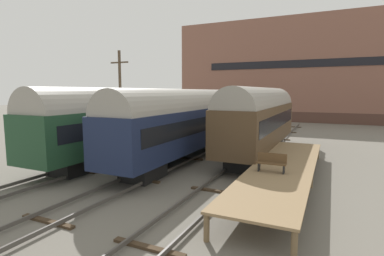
# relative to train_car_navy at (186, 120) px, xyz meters

# --- Properties ---
(ground_plane) EXTENTS (200.00, 200.00, 0.00)m
(ground_plane) POSITION_rel_train_car_navy_xyz_m (0.00, -2.93, -2.91)
(ground_plane) COLOR #6B665B
(track_left) EXTENTS (2.60, 60.00, 0.26)m
(track_left) POSITION_rel_train_car_navy_xyz_m (-4.55, -2.93, -2.77)
(track_left) COLOR #4C4742
(track_left) RESTS_ON ground
(track_middle) EXTENTS (2.60, 60.00, 0.26)m
(track_middle) POSITION_rel_train_car_navy_xyz_m (0.00, -2.93, -2.77)
(track_middle) COLOR #4C4742
(track_middle) RESTS_ON ground
(track_right) EXTENTS (2.60, 60.00, 0.26)m
(track_right) POSITION_rel_train_car_navy_xyz_m (4.55, -2.93, -2.77)
(track_right) COLOR #4C4742
(track_right) RESTS_ON ground
(train_car_navy) EXTENTS (2.99, 17.03, 5.13)m
(train_car_navy) POSITION_rel_train_car_navy_xyz_m (0.00, 0.00, 0.00)
(train_car_navy) COLOR black
(train_car_navy) RESTS_ON ground
(train_car_brown) EXTENTS (2.95, 15.09, 5.28)m
(train_car_brown) POSITION_rel_train_car_navy_xyz_m (4.55, 3.81, 0.09)
(train_car_brown) COLOR black
(train_car_brown) RESTS_ON ground
(train_car_green) EXTENTS (3.14, 17.28, 5.23)m
(train_car_green) POSITION_rel_train_car_navy_xyz_m (-4.55, -0.80, 0.04)
(train_car_green) COLOR black
(train_car_green) RESTS_ON ground
(station_platform) EXTENTS (3.07, 15.19, 1.06)m
(station_platform) POSITION_rel_train_car_navy_xyz_m (7.40, -3.23, -1.93)
(station_platform) COLOR #8C704C
(station_platform) RESTS_ON ground
(bench) EXTENTS (1.40, 0.40, 0.91)m
(bench) POSITION_rel_train_car_navy_xyz_m (7.04, -4.85, -1.37)
(bench) COLOR brown
(bench) RESTS_ON station_platform
(person_worker) EXTENTS (0.32, 0.32, 1.85)m
(person_worker) POSITION_rel_train_car_navy_xyz_m (-2.08, -5.03, -1.79)
(person_worker) COLOR #282833
(person_worker) RESTS_ON ground
(utility_pole) EXTENTS (1.80, 0.24, 8.47)m
(utility_pole) POSITION_rel_train_car_navy_xyz_m (-7.27, 1.73, 1.48)
(utility_pole) COLOR #473828
(utility_pole) RESTS_ON ground
(warehouse_building) EXTENTS (39.92, 12.53, 16.95)m
(warehouse_building) POSITION_rel_train_car_navy_xyz_m (3.60, 37.59, 5.56)
(warehouse_building) COLOR #4F342A
(warehouse_building) RESTS_ON ground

